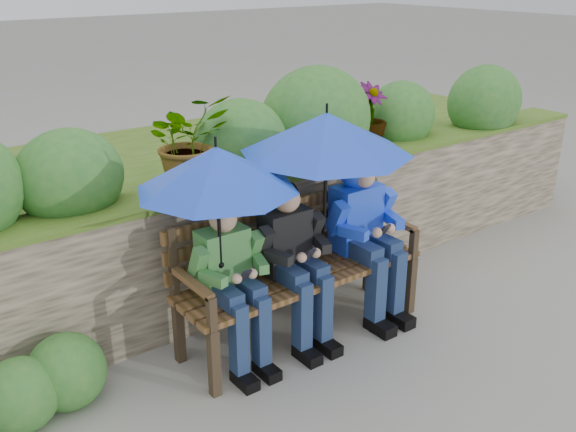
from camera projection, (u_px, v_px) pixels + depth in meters
ground at (296, 345)px, 4.52m from camera, size 60.00×60.00×0.00m
garden_backdrop at (184, 203)px, 5.51m from camera, size 8.00×2.87×1.78m
park_bench at (295, 261)px, 4.52m from camera, size 1.85×0.54×0.97m
boy_left at (232, 276)px, 4.10m from camera, size 0.48×0.56×1.14m
boy_middle at (294, 255)px, 4.37m from camera, size 0.50×0.58×1.16m
boy_right at (365, 223)px, 4.71m from camera, size 0.55×0.67×1.23m
umbrella_left at (217, 169)px, 3.80m from camera, size 1.00×1.00×0.85m
umbrella_right at (326, 133)px, 4.25m from camera, size 1.18×1.18×0.92m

